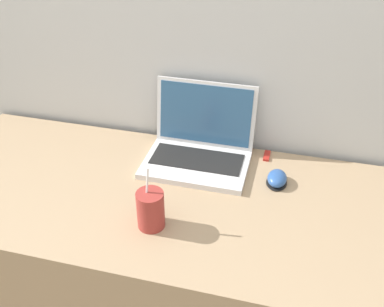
# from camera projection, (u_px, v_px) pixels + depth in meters

# --- Properties ---
(desk) EXTENTS (1.49, 0.66, 0.72)m
(desk) POSITION_uv_depth(u_px,v_px,m) (154.00, 271.00, 1.60)
(desk) COLOR tan
(desk) RESTS_ON ground_plane
(laptop) EXTENTS (0.35, 0.27, 0.25)m
(laptop) POSITION_uv_depth(u_px,v_px,m) (199.00, 146.00, 1.52)
(laptop) COLOR silver
(laptop) RESTS_ON desk
(drink_cup) EXTENTS (0.08, 0.08, 0.19)m
(drink_cup) POSITION_uv_depth(u_px,v_px,m) (151.00, 209.00, 1.24)
(drink_cup) COLOR #9E332D
(drink_cup) RESTS_ON desk
(computer_mouse) EXTENTS (0.07, 0.09, 0.04)m
(computer_mouse) POSITION_uv_depth(u_px,v_px,m) (277.00, 179.00, 1.43)
(computer_mouse) COLOR black
(computer_mouse) RESTS_ON desk
(usb_stick) EXTENTS (0.02, 0.06, 0.01)m
(usb_stick) POSITION_uv_depth(u_px,v_px,m) (267.00, 156.00, 1.56)
(usb_stick) COLOR #B2261E
(usb_stick) RESTS_ON desk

